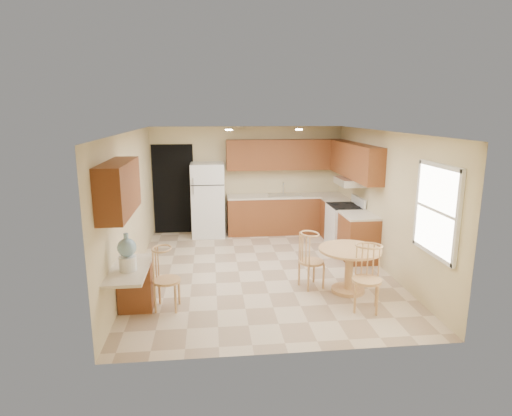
{
  "coord_description": "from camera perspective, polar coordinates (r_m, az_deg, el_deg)",
  "views": [
    {
      "loc": [
        -0.88,
        -7.31,
        2.84
      ],
      "look_at": [
        -0.06,
        0.3,
        1.11
      ],
      "focal_mm": 30.0,
      "sensor_mm": 36.0,
      "label": 1
    }
  ],
  "objects": [
    {
      "name": "upper_cab_back",
      "position": [
        10.1,
        3.92,
        7.11
      ],
      "size": [
        2.75,
        0.33,
        0.7
      ],
      "primitive_type": "cube",
      "color": "brown",
      "rests_on": "wall_back"
    },
    {
      "name": "wall_back",
      "position": [
        10.22,
        -1.14,
        3.82
      ],
      "size": [
        4.5,
        0.02,
        2.5
      ],
      "primitive_type": "cube",
      "color": "beige",
      "rests_on": "floor"
    },
    {
      "name": "upper_cab_right",
      "position": [
        9.07,
        13.04,
        6.18
      ],
      "size": [
        0.33,
        2.42,
        0.7
      ],
      "primitive_type": "cube",
      "color": "brown",
      "rests_on": "wall_right"
    },
    {
      "name": "upper_cab_left",
      "position": [
        5.92,
        -17.82,
        2.52
      ],
      "size": [
        0.33,
        1.4,
        0.7
      ],
      "primitive_type": "cube",
      "color": "brown",
      "rests_on": "wall_left"
    },
    {
      "name": "can_light_a",
      "position": [
        8.52,
        -3.65,
        10.36
      ],
      "size": [
        0.14,
        0.14,
        0.02
      ],
      "primitive_type": "cylinder",
      "color": "white",
      "rests_on": "ceiling"
    },
    {
      "name": "base_cab_right_a",
      "position": [
        9.89,
        10.68,
        -1.54
      ],
      "size": [
        0.6,
        0.59,
        0.87
      ],
      "primitive_type": "cube",
      "color": "brown",
      "rests_on": "floor"
    },
    {
      "name": "doorway",
      "position": [
        10.24,
        -10.94,
        2.46
      ],
      "size": [
        0.9,
        0.02,
        2.1
      ],
      "primitive_type": "cube",
      "color": "black",
      "rests_on": "floor"
    },
    {
      "name": "wall_front",
      "position": [
        4.91,
        4.57,
        -6.18
      ],
      "size": [
        4.5,
        0.02,
        2.5
      ],
      "primitive_type": "cube",
      "color": "beige",
      "rests_on": "floor"
    },
    {
      "name": "can_light_b",
      "position": [
        8.7,
        5.76,
        10.37
      ],
      "size": [
        0.14,
        0.14,
        0.02
      ],
      "primitive_type": "cylinder",
      "color": "white",
      "rests_on": "ceiling"
    },
    {
      "name": "window",
      "position": [
        6.42,
        22.97,
        -0.3
      ],
      "size": [
        0.06,
        1.12,
        1.3
      ],
      "color": "white",
      "rests_on": "wall_right"
    },
    {
      "name": "water_crock",
      "position": [
        5.93,
        -16.8,
        -5.87
      ],
      "size": [
        0.25,
        0.25,
        0.51
      ],
      "color": "white",
      "rests_on": "desk_top"
    },
    {
      "name": "wall_left",
      "position": [
        7.6,
        -16.39,
        0.17
      ],
      "size": [
        0.02,
        5.5,
        2.5
      ],
      "primitive_type": "cube",
      "color": "beige",
      "rests_on": "floor"
    },
    {
      "name": "base_cab_back",
      "position": [
        10.2,
        3.93,
        -0.9
      ],
      "size": [
        2.75,
        0.6,
        0.87
      ],
      "primitive_type": "cube",
      "color": "brown",
      "rests_on": "floor"
    },
    {
      "name": "chair_desk",
      "position": [
        6.3,
        -11.95,
        -8.69
      ],
      "size": [
        0.41,
        0.53,
        0.93
      ],
      "rotation": [
        0.0,
        0.0,
        -1.68
      ],
      "color": "tan",
      "rests_on": "floor"
    },
    {
      "name": "chair_table_b",
      "position": [
        6.34,
        14.92,
        -8.51
      ],
      "size": [
        0.43,
        0.46,
        0.96
      ],
      "rotation": [
        0.0,
        0.0,
        2.8
      ],
      "color": "tan",
      "rests_on": "floor"
    },
    {
      "name": "dining_table",
      "position": [
        7.01,
        12.32,
        -7.25
      ],
      "size": [
        0.98,
        0.98,
        0.73
      ],
      "rotation": [
        0.0,
        0.0,
        0.18
      ],
      "color": "tan",
      "rests_on": "floor"
    },
    {
      "name": "ceiling",
      "position": [
        7.37,
        0.73,
        10.12
      ],
      "size": [
        4.5,
        5.5,
        0.02
      ],
      "primitive_type": "cube",
      "color": "white",
      "rests_on": "wall_back"
    },
    {
      "name": "counter_right_b",
      "position": [
        8.44,
        13.63,
        -0.96
      ],
      "size": [
        0.63,
        0.8,
        0.04
      ],
      "primitive_type": "cube",
      "color": "beige",
      "rests_on": "base_cab_right_b"
    },
    {
      "name": "desk_top",
      "position": [
        6.09,
        -16.5,
        -7.86
      ],
      "size": [
        0.5,
        1.2,
        0.04
      ],
      "primitive_type": "cube",
      "color": "beige",
      "rests_on": "desk_pedestal"
    },
    {
      "name": "wall_right",
      "position": [
        8.11,
        16.7,
        0.91
      ],
      "size": [
        0.02,
        5.5,
        2.5
      ],
      "primitive_type": "cube",
      "color": "beige",
      "rests_on": "floor"
    },
    {
      "name": "counter_right_a",
      "position": [
        9.79,
        10.79,
        1.05
      ],
      "size": [
        0.63,
        0.59,
        0.04
      ],
      "primitive_type": "cube",
      "color": "beige",
      "rests_on": "base_cab_right_a"
    },
    {
      "name": "stove",
      "position": [
        9.25,
        11.74,
        -2.36
      ],
      "size": [
        0.65,
        0.76,
        1.09
      ],
      "color": "white",
      "rests_on": "floor"
    },
    {
      "name": "desk_pedestal",
      "position": [
        6.58,
        -15.71,
        -9.89
      ],
      "size": [
        0.48,
        0.42,
        0.72
      ],
      "primitive_type": "cube",
      "color": "brown",
      "rests_on": "floor"
    },
    {
      "name": "base_cab_right_b",
      "position": [
        8.56,
        13.47,
        -3.92
      ],
      "size": [
        0.6,
        0.8,
        0.87
      ],
      "primitive_type": "cube",
      "color": "brown",
      "rests_on": "floor"
    },
    {
      "name": "floor",
      "position": [
        7.89,
        0.68,
        -8.33
      ],
      "size": [
        5.5,
        5.5,
        0.0
      ],
      "primitive_type": "plane",
      "color": "beige",
      "rests_on": "ground"
    },
    {
      "name": "chair_table_a",
      "position": [
        6.98,
        7.62,
        -6.4
      ],
      "size": [
        0.41,
        0.53,
        0.92
      ],
      "rotation": [
        0.0,
        0.0,
        -1.24
      ],
      "color": "tan",
      "rests_on": "floor"
    },
    {
      "name": "counter_back",
      "position": [
        10.1,
        3.97,
        1.61
      ],
      "size": [
        2.75,
        0.63,
        0.04
      ],
      "primitive_type": "cube",
      "color": "beige",
      "rests_on": "base_cab_back"
    },
    {
      "name": "sink",
      "position": [
        10.1,
        3.83,
        1.73
      ],
      "size": [
        0.78,
        0.44,
        0.01
      ],
      "primitive_type": "cube",
      "color": "silver",
      "rests_on": "counter_back"
    },
    {
      "name": "range_hood",
      "position": [
        9.07,
        12.46,
        3.47
      ],
      "size": [
        0.5,
        0.76,
        0.14
      ],
      "primitive_type": "cube",
      "color": "silver",
      "rests_on": "upper_cab_right"
    },
    {
      "name": "refrigerator",
      "position": [
        9.91,
        -6.43,
        1.09
      ],
      "size": [
        0.75,
        0.73,
        1.7
      ],
      "color": "white",
      "rests_on": "floor"
    }
  ]
}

